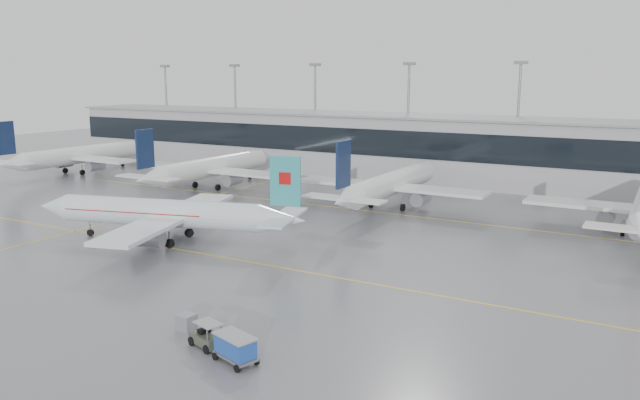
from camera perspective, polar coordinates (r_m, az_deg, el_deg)
The scene contains 15 objects.
ground at distance 67.40m, azimuth -5.07°, elevation -5.91°, with size 320.00×320.00×0.00m, color slate.
taxi_line_main at distance 67.40m, azimuth -5.07°, elevation -5.91°, with size 120.00×0.25×0.01m, color yellow.
taxi_line_north at distance 92.82m, azimuth 5.49°, elevation -1.13°, with size 120.00×0.25×0.01m, color yellow.
taxi_line_cross at distance 97.27m, azimuth -14.66°, elevation -0.88°, with size 0.25×60.00×0.01m, color yellow.
terminal at distance 121.41m, azimuth 11.76°, elevation 4.48°, with size 180.00×15.00×12.00m, color #A4A4A8.
terminal_glass at distance 114.12m, azimuth 10.62°, elevation 4.86°, with size 180.00×0.20×5.00m, color black.
terminal_roof at distance 120.86m, azimuth 11.88°, elevation 7.40°, with size 182.00×16.00×0.40m, color gray.
light_masts at distance 126.51m, azimuth 12.74°, elevation 8.05°, with size 156.40×1.00×22.60m.
air_canada_jet at distance 77.58m, azimuth -13.59°, elevation -1.25°, with size 34.85×28.09×10.98m.
parked_jet_a at distance 138.41m, azimuth -21.31°, elevation 3.80°, with size 29.64×36.96×11.72m.
parked_jet_b at distance 113.61m, azimuth -10.02°, elevation 2.93°, with size 29.64×36.96×11.72m.
parked_jet_c at distance 95.43m, azimuth 6.44°, elevation 1.46°, with size 29.64×36.96×11.72m.
baggage_tug at distance 48.32m, azimuth -10.29°, elevation -12.30°, with size 4.11×2.39×1.96m.
baggage_cart at distance 45.38m, azimuth -7.76°, elevation -13.14°, with size 3.67×2.70×2.04m.
gse_unit at distance 51.53m, azimuth -12.11°, elevation -10.88°, with size 1.32×1.23×1.32m, color gray.
Camera 1 is at (36.80, -52.86, 19.87)m, focal length 35.00 mm.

